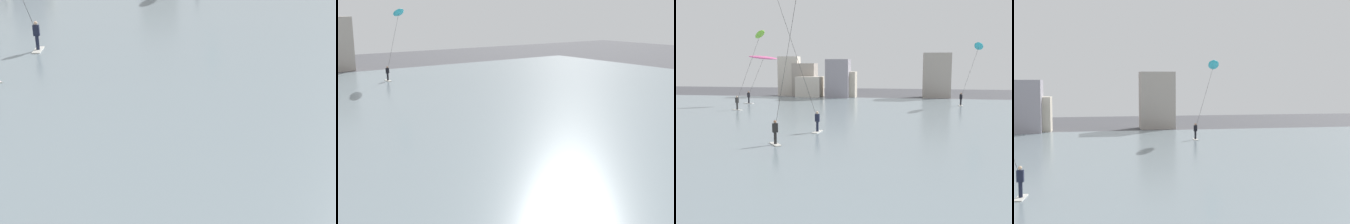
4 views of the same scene
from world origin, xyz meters
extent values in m
cube|color=gray|center=(0.00, 30.50, 0.05)|extent=(84.00, 52.00, 0.10)
cube|color=beige|center=(-19.40, 59.44, 3.28)|extent=(3.38, 2.06, 6.55)
cube|color=#A89E93|center=(-16.72, 59.63, 2.71)|extent=(3.76, 2.83, 5.43)
cube|color=beige|center=(-15.29, 57.23, 1.65)|extent=(3.96, 3.43, 3.31)
cube|color=gray|center=(-10.56, 56.79, 3.03)|extent=(3.60, 2.95, 6.07)
cube|color=beige|center=(-10.11, 57.85, 2.05)|extent=(4.53, 2.57, 4.10)
cube|color=#A89E93|center=(4.79, 59.71, 3.53)|extent=(4.23, 3.35, 7.07)
cube|color=silver|center=(-8.13, 20.40, 0.13)|extent=(1.20, 1.38, 0.06)
cylinder|color=black|center=(-8.13, 20.40, 0.55)|extent=(0.20, 0.20, 0.78)
cube|color=black|center=(-8.13, 20.40, 1.24)|extent=(0.40, 0.38, 0.60)
sphere|color=#9E7051|center=(-8.13, 20.40, 1.65)|extent=(0.20, 0.20, 0.20)
cylinder|color=#333333|center=(-7.47, 20.97, 5.66)|extent=(1.35, 1.17, 8.94)
cube|color=silver|center=(-18.95, 38.04, 0.13)|extent=(1.45, 1.00, 0.06)
cylinder|color=black|center=(-18.95, 38.04, 0.55)|extent=(0.20, 0.20, 0.78)
cube|color=black|center=(-18.95, 38.04, 1.24)|extent=(0.34, 0.40, 0.60)
sphere|color=beige|center=(-18.95, 38.04, 1.65)|extent=(0.20, 0.20, 0.20)
cylinder|color=#333333|center=(-17.52, 38.17, 4.86)|extent=(2.89, 0.29, 7.36)
ellipsoid|color=#7AD133|center=(-16.08, 38.31, 8.69)|extent=(2.44, 3.23, 1.20)
cube|color=silver|center=(-20.59, 45.19, 0.13)|extent=(1.46, 0.77, 0.06)
cylinder|color=black|center=(-20.59, 45.19, 0.55)|extent=(0.20, 0.20, 0.78)
cube|color=black|center=(-20.59, 45.19, 1.24)|extent=(0.30, 0.38, 0.60)
sphere|color=#9E7051|center=(-20.59, 45.19, 1.65)|extent=(0.20, 0.20, 0.20)
cylinder|color=#333333|center=(-19.59, 45.43, 3.62)|extent=(2.02, 0.51, 4.87)
ellipsoid|color=pink|center=(-18.59, 45.67, 6.20)|extent=(3.85, 3.22, 0.86)
cube|color=silver|center=(7.05, 47.01, 0.13)|extent=(0.52, 1.42, 0.06)
cylinder|color=black|center=(7.05, 47.01, 0.55)|extent=(0.20, 0.20, 0.78)
cube|color=black|center=(7.05, 47.01, 1.24)|extent=(0.35, 0.24, 0.60)
sphere|color=#9E7051|center=(7.05, 47.01, 1.65)|extent=(0.20, 0.20, 0.20)
cylinder|color=#333333|center=(8.07, 47.44, 4.32)|extent=(2.07, 0.90, 6.27)
ellipsoid|color=#28B2C6|center=(9.09, 47.88, 7.60)|extent=(1.74, 3.47, 1.13)
cube|color=silver|center=(-6.47, 25.49, 0.13)|extent=(0.58, 1.44, 0.06)
cylinder|color=#191E33|center=(-6.47, 25.49, 0.55)|extent=(0.20, 0.20, 0.78)
cube|color=#191E33|center=(-6.47, 25.49, 1.24)|extent=(0.36, 0.25, 0.60)
sphere|color=beige|center=(-6.47, 25.49, 1.65)|extent=(0.20, 0.20, 0.20)
cylinder|color=#333333|center=(-7.76, 24.49, 5.96)|extent=(2.63, 2.05, 9.54)
camera|label=1|loc=(-3.18, -1.88, 7.29)|focal=52.24mm
camera|label=2|loc=(-10.36, 0.39, 7.82)|focal=45.96mm
camera|label=3|loc=(0.67, -4.20, 5.55)|focal=41.96mm
camera|label=4|loc=(-2.66, 0.93, 6.05)|focal=50.69mm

